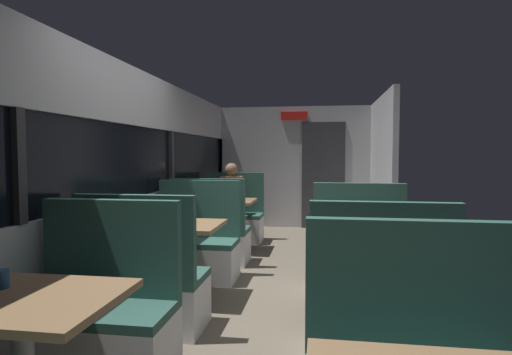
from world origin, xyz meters
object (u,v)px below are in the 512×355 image
(bench_far_window_facing_end, at_px, (211,238))
(coffee_cup_secondary, at_px, (364,225))
(bench_rear_aisle_facing_entry, at_px, (360,260))
(dining_table_near_window, at_px, (22,317))
(dining_table_far_window, at_px, (223,207))
(bench_near_window_facing_entry, at_px, (100,323))
(coffee_cup_primary, at_px, (2,279))
(bench_rear_aisle_facing_end, at_px, (379,311))
(bench_far_window_facing_entry, at_px, (233,221))
(bench_mid_window_facing_entry, at_px, (195,249))
(dining_table_mid_window, at_px, (174,234))
(bench_mid_window_facing_end, at_px, (144,289))
(dining_table_rear_aisle, at_px, (368,244))
(seated_passenger, at_px, (232,208))

(bench_far_window_facing_end, xyz_separation_m, coffee_cup_secondary, (1.77, -1.45, 0.46))
(bench_far_window_facing_end, relative_size, bench_rear_aisle_facing_entry, 1.00)
(dining_table_near_window, height_order, dining_table_far_window, same)
(bench_near_window_facing_entry, bearing_deg, coffee_cup_primary, -106.07)
(bench_rear_aisle_facing_end, xyz_separation_m, coffee_cup_secondary, (-0.02, 0.83, 0.46))
(bench_far_window_facing_entry, bearing_deg, bench_rear_aisle_facing_end, -64.06)
(bench_far_window_facing_end, bearing_deg, bench_mid_window_facing_entry, -90.00)
(dining_table_mid_window, relative_size, coffee_cup_primary, 10.00)
(coffee_cup_primary, bearing_deg, bench_rear_aisle_facing_entry, 51.70)
(bench_near_window_facing_entry, xyz_separation_m, coffee_cup_primary, (-0.18, -0.61, 0.46))
(bench_mid_window_facing_end, relative_size, dining_table_rear_aisle, 1.22)
(dining_table_far_window, relative_size, bench_rear_aisle_facing_end, 0.82)
(bench_far_window_facing_end, bearing_deg, dining_table_mid_window, -90.00)
(coffee_cup_primary, bearing_deg, bench_mid_window_facing_entry, 86.27)
(dining_table_near_window, distance_m, bench_far_window_facing_end, 3.48)
(seated_passenger, xyz_separation_m, coffee_cup_primary, (-0.18, -4.70, 0.25))
(dining_table_mid_window, height_order, bench_rear_aisle_facing_end, bench_rear_aisle_facing_end)
(bench_mid_window_facing_end, height_order, bench_far_window_facing_end, same)
(bench_mid_window_facing_end, xyz_separation_m, seated_passenger, (0.00, 3.41, 0.21))
(bench_near_window_facing_entry, relative_size, bench_mid_window_facing_entry, 1.00)
(bench_mid_window_facing_entry, bearing_deg, bench_rear_aisle_facing_end, -41.77)
(coffee_cup_primary, bearing_deg, dining_table_rear_aisle, 42.31)
(dining_table_rear_aisle, xyz_separation_m, seated_passenger, (-1.79, 2.91, -0.10))
(dining_table_near_window, bearing_deg, coffee_cup_secondary, 48.65)
(coffee_cup_secondary, bearing_deg, coffee_cup_primary, -135.39)
(bench_far_window_facing_entry, relative_size, bench_rear_aisle_facing_entry, 1.00)
(dining_table_far_window, bearing_deg, bench_far_window_facing_end, -90.00)
(dining_table_far_window, relative_size, bench_far_window_facing_entry, 0.82)
(dining_table_near_window, bearing_deg, coffee_cup_primary, 152.30)
(dining_table_mid_window, bearing_deg, coffee_cup_secondary, -2.33)
(bench_rear_aisle_facing_end, bearing_deg, bench_far_window_facing_end, 128.13)
(bench_rear_aisle_facing_entry, relative_size, seated_passenger, 0.87)
(dining_table_far_window, bearing_deg, coffee_cup_secondary, -50.61)
(bench_rear_aisle_facing_end, distance_m, bench_rear_aisle_facing_entry, 1.40)
(bench_mid_window_facing_entry, relative_size, bench_rear_aisle_facing_end, 1.00)
(dining_table_near_window, height_order, bench_far_window_facing_entry, bench_far_window_facing_entry)
(bench_mid_window_facing_end, bearing_deg, dining_table_far_window, 90.00)
(dining_table_rear_aisle, distance_m, bench_rear_aisle_facing_entry, 0.77)
(dining_table_far_window, bearing_deg, bench_mid_window_facing_end, -90.00)
(coffee_cup_primary, bearing_deg, bench_far_window_facing_entry, 87.90)
(bench_mid_window_facing_entry, bearing_deg, dining_table_near_window, -90.00)
(bench_near_window_facing_entry, distance_m, dining_table_far_window, 3.48)
(dining_table_mid_window, bearing_deg, bench_rear_aisle_facing_entry, 15.59)
(dining_table_mid_window, height_order, coffee_cup_primary, coffee_cup_primary)
(bench_rear_aisle_facing_end, relative_size, bench_rear_aisle_facing_entry, 1.00)
(bench_near_window_facing_entry, height_order, dining_table_rear_aisle, bench_near_window_facing_entry)
(dining_table_rear_aisle, bearing_deg, bench_mid_window_facing_entry, 153.32)
(bench_far_window_facing_end, bearing_deg, bench_rear_aisle_facing_end, -51.87)
(bench_rear_aisle_facing_entry, height_order, coffee_cup_primary, bench_rear_aisle_facing_entry)
(coffee_cup_primary, bearing_deg, coffee_cup_secondary, 44.61)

